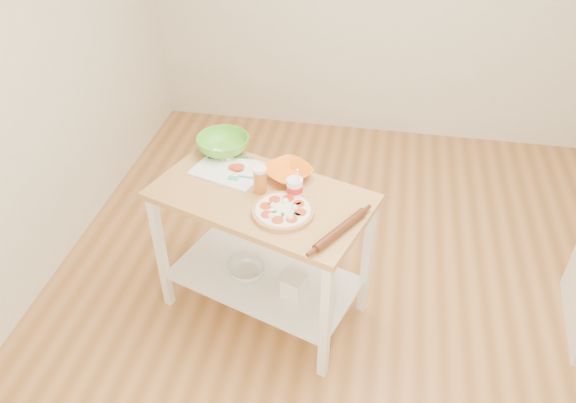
# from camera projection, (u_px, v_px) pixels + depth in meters

# --- Properties ---
(room_shell) EXTENTS (4.04, 4.54, 2.74)m
(room_shell) POSITION_uv_depth(u_px,v_px,m) (361.00, 117.00, 2.87)
(room_shell) COLOR #B77A43
(room_shell) RESTS_ON ground
(prep_island) EXTENTS (1.35, 1.01, 0.90)m
(prep_island) POSITION_uv_depth(u_px,v_px,m) (262.00, 229.00, 3.25)
(prep_island) COLOR tan
(prep_island) RESTS_ON ground
(pizza) EXTENTS (0.33, 0.33, 0.05)m
(pizza) POSITION_uv_depth(u_px,v_px,m) (283.00, 211.00, 2.96)
(pizza) COLOR tan
(pizza) RESTS_ON prep_island
(cutting_board) EXTENTS (0.47, 0.40, 0.04)m
(cutting_board) POSITION_uv_depth(u_px,v_px,m) (230.00, 169.00, 3.29)
(cutting_board) COLOR white
(cutting_board) RESTS_ON prep_island
(spatula) EXTENTS (0.15, 0.05, 0.01)m
(spatula) POSITION_uv_depth(u_px,v_px,m) (240.00, 177.00, 3.20)
(spatula) COLOR #43AAB2
(spatula) RESTS_ON cutting_board
(knife) EXTENTS (0.27, 0.06, 0.01)m
(knife) POSITION_uv_depth(u_px,v_px,m) (225.00, 157.00, 3.37)
(knife) COLOR silver
(knife) RESTS_ON cutting_board
(orange_bowl) EXTENTS (0.36, 0.36, 0.06)m
(orange_bowl) POSITION_uv_depth(u_px,v_px,m) (288.00, 173.00, 3.21)
(orange_bowl) COLOR orange
(orange_bowl) RESTS_ON prep_island
(green_bowl) EXTENTS (0.45, 0.45, 0.10)m
(green_bowl) POSITION_uv_depth(u_px,v_px,m) (223.00, 144.00, 3.42)
(green_bowl) COLOR #59B42E
(green_bowl) RESTS_ON prep_island
(beer_pint) EXTENTS (0.08, 0.08, 0.15)m
(beer_pint) POSITION_uv_depth(u_px,v_px,m) (260.00, 180.00, 3.08)
(beer_pint) COLOR #B76A22
(beer_pint) RESTS_ON prep_island
(yogurt_tub) EXTENTS (0.09, 0.09, 0.20)m
(yogurt_tub) POSITION_uv_depth(u_px,v_px,m) (295.00, 188.00, 3.05)
(yogurt_tub) COLOR white
(yogurt_tub) RESTS_ON prep_island
(rolling_pin) EXTENTS (0.24, 0.36, 0.05)m
(rolling_pin) POSITION_uv_depth(u_px,v_px,m) (340.00, 230.00, 2.82)
(rolling_pin) COLOR #592A14
(rolling_pin) RESTS_ON prep_island
(shelf_glass_bowl) EXTENTS (0.30, 0.30, 0.07)m
(shelf_glass_bowl) POSITION_uv_depth(u_px,v_px,m) (247.00, 270.00, 3.48)
(shelf_glass_bowl) COLOR silver
(shelf_glass_bowl) RESTS_ON prep_island
(shelf_bin) EXTENTS (0.16, 0.16, 0.13)m
(shelf_bin) POSITION_uv_depth(u_px,v_px,m) (294.00, 286.00, 3.34)
(shelf_bin) COLOR white
(shelf_bin) RESTS_ON prep_island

